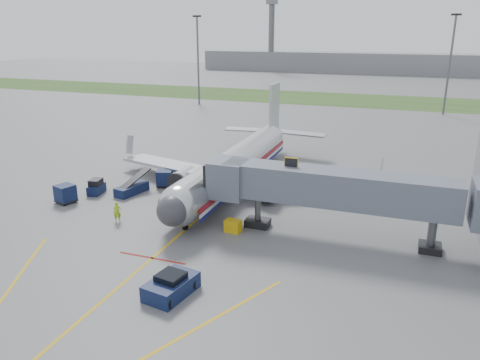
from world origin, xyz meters
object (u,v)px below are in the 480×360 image
(pushback_tug, at_px, (171,286))
(ramp_worker, at_px, (117,212))
(baggage_tug, at_px, (96,187))
(belt_loader, at_px, (132,188))
(airliner, at_px, (236,164))

(pushback_tug, height_order, ramp_worker, ramp_worker)
(baggage_tug, bearing_deg, pushback_tug, -41.53)
(ramp_worker, bearing_deg, belt_loader, 81.13)
(baggage_tug, xyz_separation_m, belt_loader, (3.71, 1.38, -0.16))
(baggage_tug, xyz_separation_m, ramp_worker, (6.84, -6.03, 0.25))
(pushback_tug, xyz_separation_m, baggage_tug, (-17.70, 15.68, 0.07))
(baggage_tug, height_order, belt_loader, belt_loader)
(pushback_tug, bearing_deg, belt_loader, 129.36)
(airliner, height_order, pushback_tug, airliner)
(baggage_tug, bearing_deg, ramp_worker, -41.42)
(baggage_tug, distance_m, belt_loader, 3.96)
(belt_loader, height_order, ramp_worker, belt_loader)
(belt_loader, bearing_deg, baggage_tug, -159.60)
(pushback_tug, relative_size, baggage_tug, 1.62)
(airliner, bearing_deg, pushback_tug, -80.34)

